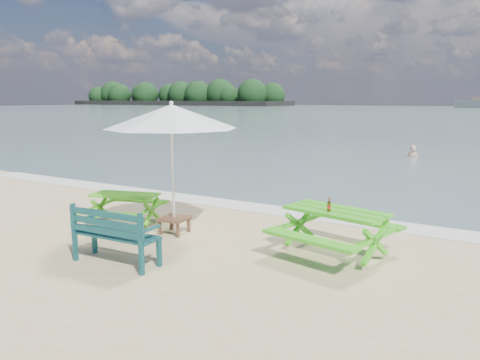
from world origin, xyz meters
The scene contains 9 objects.
foam_strip centered at (0.00, 4.60, 0.01)m, with size 22.00×0.90×0.01m, color silver.
island_headland centered at (-110.00, 140.00, 3.26)m, with size 90.00×22.00×7.60m.
picnic_table_left centered at (-2.27, 1.79, 0.33)m, with size 1.81×1.91×0.68m.
picnic_table_right centered at (2.38, 2.14, 0.40)m, with size 2.10×2.25×0.83m.
park_bench centered at (-0.63, -0.11, 0.29)m, with size 1.57×0.60×0.95m.
side_table centered at (-0.90, 1.76, 0.18)m, with size 0.58×0.58×0.34m.
patio_umbrella centered at (-0.90, 1.76, 2.38)m, with size 2.92×2.92×2.62m.
beer_bottle centered at (2.32, 1.95, 0.91)m, with size 0.07×0.07×0.26m.
swimmer centered at (0.79, 17.52, -0.29)m, with size 0.64×0.45×1.66m.
Camera 1 is at (4.97, -5.50, 2.74)m, focal length 35.00 mm.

